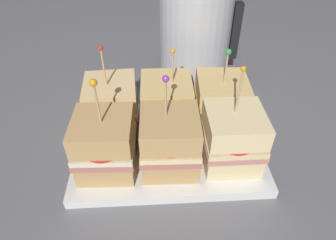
# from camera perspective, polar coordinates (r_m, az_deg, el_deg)

# --- Properties ---
(ground_plane) EXTENTS (6.00, 6.00, 0.00)m
(ground_plane) POSITION_cam_1_polar(r_m,az_deg,el_deg) (0.58, -0.00, -5.50)
(ground_plane) COLOR slate
(serving_platter) EXTENTS (0.34, 0.25, 0.02)m
(serving_platter) POSITION_cam_1_polar(r_m,az_deg,el_deg) (0.58, -0.00, -4.87)
(serving_platter) COLOR silver
(serving_platter) RESTS_ON ground_plane
(sandwich_front_left) EXTENTS (0.10, 0.10, 0.18)m
(sandwich_front_left) POSITION_cam_1_polar(r_m,az_deg,el_deg) (0.50, -11.87, -4.62)
(sandwich_front_left) COLOR tan
(sandwich_front_left) RESTS_ON serving_platter
(sandwich_front_center) EXTENTS (0.10, 0.10, 0.18)m
(sandwich_front_center) POSITION_cam_1_polar(r_m,az_deg,el_deg) (0.50, 0.44, -4.25)
(sandwich_front_center) COLOR tan
(sandwich_front_center) RESTS_ON serving_platter
(sandwich_front_right) EXTENTS (0.10, 0.10, 0.19)m
(sandwich_front_right) POSITION_cam_1_polar(r_m,az_deg,el_deg) (0.51, 12.15, -3.48)
(sandwich_front_right) COLOR beige
(sandwich_front_right) RESTS_ON serving_platter
(sandwich_back_left) EXTENTS (0.10, 0.10, 0.18)m
(sandwich_back_left) POSITION_cam_1_polar(r_m,az_deg,el_deg) (0.58, -10.58, 2.62)
(sandwich_back_left) COLOR #DBB77A
(sandwich_back_left) RESTS_ON serving_platter
(sandwich_back_center) EXTENTS (0.10, 0.10, 0.17)m
(sandwich_back_center) POSITION_cam_1_polar(r_m,az_deg,el_deg) (0.58, -0.17, 2.99)
(sandwich_back_center) COLOR tan
(sandwich_back_center) RESTS_ON serving_platter
(sandwich_back_right) EXTENTS (0.10, 0.10, 0.17)m
(sandwich_back_right) POSITION_cam_1_polar(r_m,az_deg,el_deg) (0.59, 9.96, 3.42)
(sandwich_back_right) COLOR tan
(sandwich_back_right) RESTS_ON serving_platter
(kettle_steel) EXTENTS (0.19, 0.17, 0.26)m
(kettle_steel) POSITION_cam_1_polar(r_m,az_deg,el_deg) (0.74, 5.20, 15.85)
(kettle_steel) COLOR #B7BABF
(kettle_steel) RESTS_ON ground_plane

